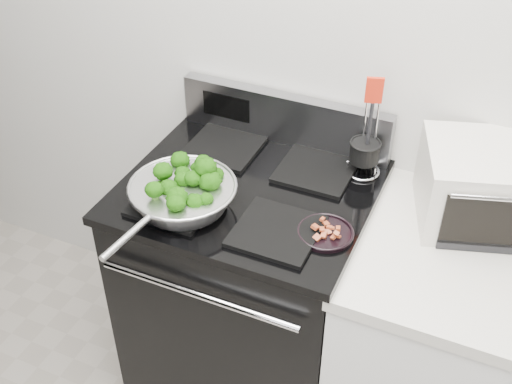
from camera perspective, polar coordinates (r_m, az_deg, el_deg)
The scene contains 8 objects.
back_wall at distance 2.05m, azimuth 11.15°, elevation 12.62°, with size 4.00×0.02×2.70m, color beige.
gas_range at distance 2.37m, azimuth -0.57°, elevation -8.48°, with size 0.79×0.69×1.13m.
counter at distance 2.28m, azimuth 15.72°, elevation -13.74°, with size 0.62×0.68×0.92m.
skillet at distance 1.96m, azimuth -6.55°, elevation -0.17°, with size 0.33×0.53×0.07m.
broccoli_pile at distance 1.95m, azimuth -6.55°, elevation 0.31°, with size 0.26×0.26×0.09m, color black, non-canonical shape.
bacon_plate at distance 1.88m, azimuth 6.20°, elevation -3.37°, with size 0.17×0.17×0.04m.
utensil_holder at distance 2.12m, azimuth 9.58°, elevation 3.14°, with size 0.12×0.12×0.36m.
toaster_oven at distance 2.04m, azimuth 20.39°, elevation 0.44°, with size 0.50×0.43×0.24m.
Camera 1 is at (0.39, -0.08, 2.19)m, focal length 45.00 mm.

